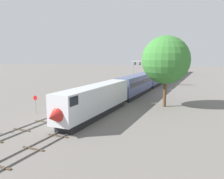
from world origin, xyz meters
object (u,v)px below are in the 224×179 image
Objects in this scene: passenger_train at (162,75)px; stop_sign at (35,102)px; trackside_tree_left at (166,60)px; signal_gantry at (150,66)px.

passenger_train is 54.70m from stop_sign.
trackside_tree_left is at bearing -78.48° from passenger_train.
stop_sign is (-7.75, -43.85, -4.16)m from signal_gantry.
passenger_train is 10.20× the size of signal_gantry.
signal_gantry reaches higher than stop_sign.
passenger_train is 42.84× the size of stop_sign.
stop_sign is 0.22× the size of trackside_tree_left.
trackside_tree_left is at bearing 35.80° from stop_sign.
stop_sign is 23.48m from trackside_tree_left.
trackside_tree_left reaches higher than stop_sign.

